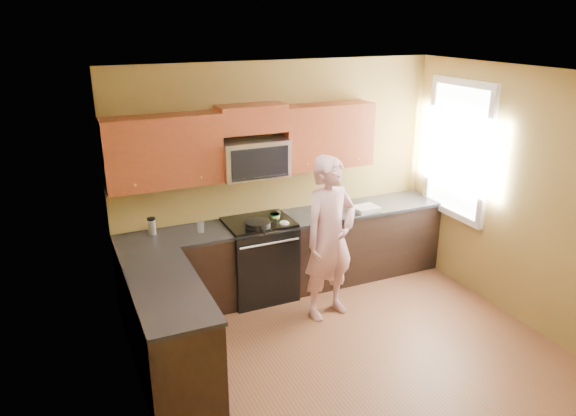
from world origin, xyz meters
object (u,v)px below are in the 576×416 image
microwave (254,176)px  travel_mug (152,234)px  stove (259,259)px  frying_pan (258,227)px  woman (330,238)px  butter_tub (275,219)px

microwave → travel_mug: bearing=178.3°
stove → frying_pan: bearing=-113.9°
frying_pan → travel_mug: (-1.10, 0.33, -0.03)m
woman → stove: bearing=116.2°
stove → woman: size_ratio=0.52×
butter_tub → travel_mug: travel_mug is taller
butter_tub → frying_pan: bearing=-144.4°
frying_pan → travel_mug: size_ratio=2.57×
stove → woman: bearing=-52.0°
frying_pan → butter_tub: frying_pan is taller
stove → travel_mug: 1.27m
butter_tub → microwave: bearing=159.5°
stove → frying_pan: frying_pan is taller
frying_pan → stove: bearing=74.1°
stove → microwave: (0.00, 0.12, 0.97)m
woman → travel_mug: bearing=141.6°
microwave → frying_pan: size_ratio=1.54×
stove → butter_tub: size_ratio=8.08×
microwave → travel_mug: (-1.18, 0.04, -0.53)m
woman → butter_tub: woman is taller
frying_pan → woman: bearing=-32.6°
travel_mug → stove: bearing=-7.8°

